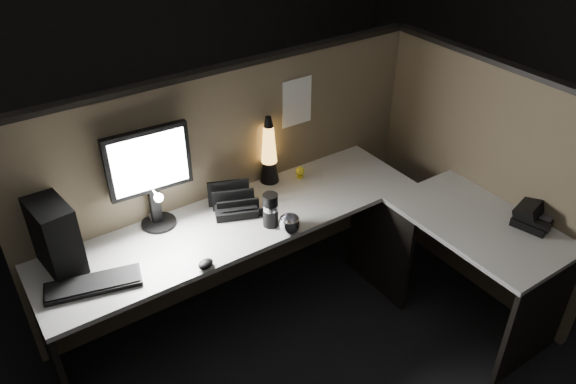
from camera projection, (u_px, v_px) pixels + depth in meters
floor at (316, 362)px, 3.29m from camera, size 6.00×6.00×0.00m
room_shell at (327, 110)px, 2.40m from camera, size 6.00×6.00×6.00m
partition_back at (231, 184)px, 3.52m from camera, size 2.66×0.06×1.50m
partition_right at (478, 179)px, 3.57m from camera, size 0.06×1.66×1.50m
desk at (318, 252)px, 3.23m from camera, size 2.60×1.60×0.73m
pc_tower at (52, 233)px, 2.82m from camera, size 0.21×0.38×0.38m
monitor at (150, 169)px, 3.02m from camera, size 0.46×0.20×0.59m
keyboard at (94, 284)px, 2.77m from camera, size 0.49×0.27×0.02m
mouse at (206, 264)px, 2.89m from camera, size 0.11×0.09×0.04m
clip_lamp at (155, 204)px, 3.11m from camera, size 0.05×0.20×0.26m
organizer at (234, 203)px, 3.30m from camera, size 0.31×0.29×0.19m
lava_lamp at (269, 155)px, 3.49m from camera, size 0.12×0.12×0.45m
travel_mug at (270, 210)px, 3.14m from camera, size 0.09×0.09×0.21m
steel_mug at (289, 225)px, 3.12m from camera, size 0.14×0.14×0.09m
figurine at (300, 171)px, 3.59m from camera, size 0.06×0.06×0.06m
pinned_paper at (297, 102)px, 3.47m from camera, size 0.21×0.00×0.31m
desk_phone at (533, 215)px, 3.19m from camera, size 0.26×0.26×0.13m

